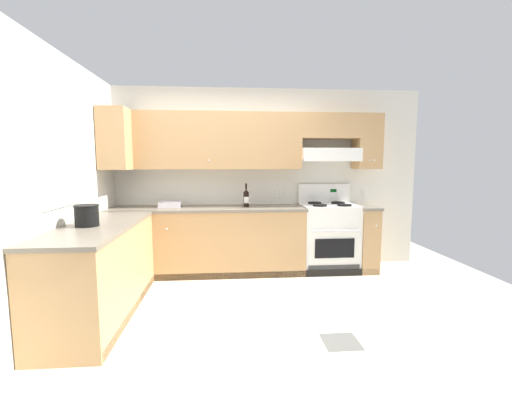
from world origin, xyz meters
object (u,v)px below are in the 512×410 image
object	(u,v)px
wine_bottle	(246,198)
bucket	(87,215)
stove	(329,236)
bowl	(171,205)

from	to	relation	value
wine_bottle	bucket	distance (m)	2.09
stove	wine_bottle	distance (m)	1.28
stove	wine_bottle	world-z (taller)	wine_bottle
stove	wine_bottle	bearing A→B (deg)	179.24
stove	bowl	bearing A→B (deg)	178.57
bowl	bucket	size ratio (longest dim) A/B	1.28
bowl	stove	bearing A→B (deg)	-1.43
stove	wine_bottle	size ratio (longest dim) A/B	3.78
stove	bucket	xyz separation A→B (m)	(-2.74, -1.35, 0.54)
bowl	wine_bottle	bearing A→B (deg)	-2.18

